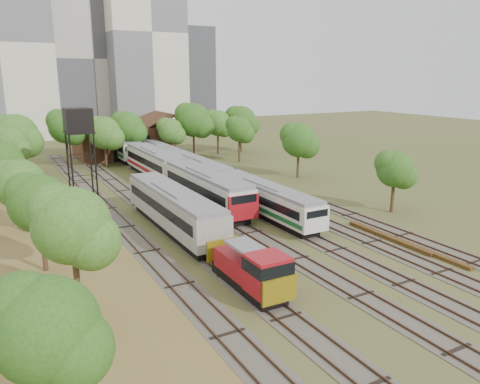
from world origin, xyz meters
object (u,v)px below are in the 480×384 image
water_tower (78,123)px  railcar_red_set (177,175)px  shunter_locomotive (253,271)px  railcar_green_set (198,170)px

water_tower → railcar_red_set: bearing=-8.1°
shunter_locomotive → railcar_red_set: bearing=78.4°
railcar_red_set → water_tower: water_tower is taller
railcar_green_set → water_tower: water_tower is taller
railcar_red_set → water_tower: 13.20m
railcar_green_set → water_tower: size_ratio=4.89×
railcar_green_set → shunter_locomotive: (-10.00, -32.03, -0.27)m
railcar_green_set → water_tower: (-15.17, -1.19, 7.17)m
railcar_red_set → shunter_locomotive: railcar_red_set is taller
railcar_red_set → water_tower: (-11.17, 1.60, 6.86)m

